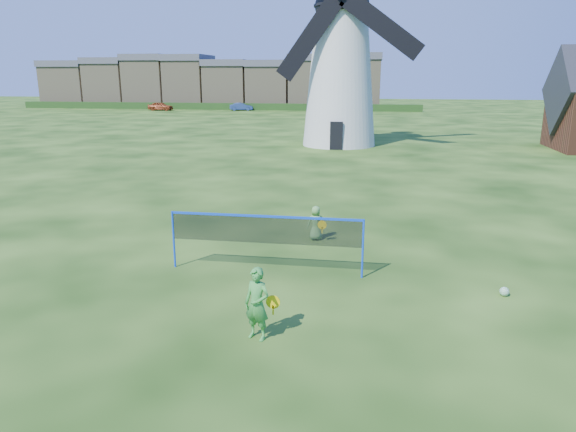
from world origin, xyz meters
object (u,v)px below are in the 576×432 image
(player_girl, at_px, (257,304))
(car_left, at_px, (160,106))
(car_right, at_px, (241,107))
(windmill, at_px, (340,67))
(play_ball, at_px, (504,292))
(player_boy, at_px, (316,223))
(badminton_net, at_px, (265,231))

(player_girl, distance_m, car_left, 72.30)
(car_right, bearing_deg, player_girl, -179.58)
(car_right, bearing_deg, windmill, -169.90)
(windmill, height_order, play_ball, windmill)
(car_left, bearing_deg, player_boy, -150.99)
(windmill, relative_size, player_boy, 14.68)
(badminton_net, bearing_deg, player_boy, 72.15)
(car_left, xyz_separation_m, car_right, (11.76, 2.06, -0.07))
(car_right, bearing_deg, play_ball, -174.74)
(badminton_net, bearing_deg, windmill, 89.81)
(player_girl, height_order, play_ball, player_girl)
(badminton_net, xyz_separation_m, car_left, (-28.71, 62.55, -0.51))
(player_boy, height_order, car_right, car_right)
(windmill, height_order, player_girl, windmill)
(play_ball, bearing_deg, player_girl, -150.81)
(player_girl, bearing_deg, badminton_net, 119.52)
(badminton_net, distance_m, play_ball, 5.95)
(badminton_net, height_order, play_ball, badminton_net)
(player_boy, xyz_separation_m, car_left, (-29.69, 59.51, 0.08))
(windmill, bearing_deg, car_left, 128.62)
(player_boy, bearing_deg, badminton_net, 53.65)
(badminton_net, height_order, car_left, badminton_net)
(badminton_net, relative_size, player_girl, 3.46)
(badminton_net, distance_m, car_left, 68.83)
(badminton_net, bearing_deg, car_right, 104.70)
(windmill, xyz_separation_m, play_ball, (5.74, -27.11, -5.47))
(player_boy, bearing_deg, car_left, -81.98)
(player_boy, height_order, play_ball, player_boy)
(play_ball, height_order, car_right, car_right)
(windmill, distance_m, player_boy, 24.01)
(player_girl, bearing_deg, windmill, 111.41)
(player_boy, distance_m, play_ball, 6.09)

